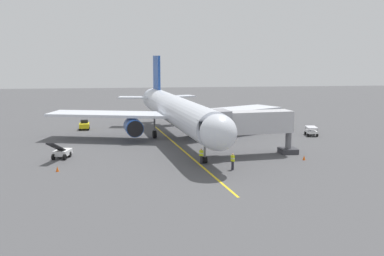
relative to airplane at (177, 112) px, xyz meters
name	(u,v)px	position (x,y,z in m)	size (l,w,h in m)	color
ground_plane	(164,142)	(1.87, 0.73, -4.00)	(220.00, 220.00, 0.00)	#4C4C4F
apron_lead_in_line	(182,150)	(-0.03, 6.28, -4.00)	(0.24, 40.00, 0.01)	yellow
airplane	(177,112)	(0.00, 0.00, 0.00)	(34.57, 40.34, 11.50)	silver
jet_bridge	(244,124)	(-6.64, 10.58, -0.24)	(11.52, 4.08, 5.40)	#B7B7BC
ground_crew_marshaller	(201,156)	(-1.17, 13.99, -3.12)	(0.47, 0.43, 1.71)	#23232D
ground_crew_wing_walker	(233,161)	(-3.92, 16.96, -3.12)	(0.39, 0.47, 1.71)	#23232D
ground_crew_loader	(217,124)	(-7.13, -8.50, -3.12)	(0.43, 0.47, 1.71)	#23232D
tug_near_nose	(84,125)	(13.42, -11.61, -3.30)	(1.65, 2.37, 1.50)	yellow
belt_loader_portside	(62,152)	(13.98, 9.14, -3.29)	(2.25, 4.73, 2.32)	white
baggage_cart_starboard_side	(311,131)	(-19.79, -1.57, -3.35)	(1.93, 2.80, 1.27)	white
safety_cone_nose_left	(304,158)	(-12.75, 13.70, -3.73)	(0.32, 0.32, 0.55)	#F2590F
safety_cone_nose_right	(57,169)	(13.56, 15.35, -3.73)	(0.32, 0.32, 0.55)	#F2590F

